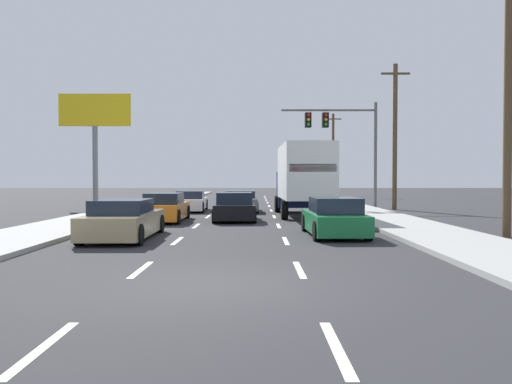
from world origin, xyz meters
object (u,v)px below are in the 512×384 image
car_gray (238,202)px  utility_pole_mid (393,135)px  utility_pole_far (331,154)px  car_white (189,202)px  car_green (332,218)px  traffic_signal_mast (335,130)px  car_tan (122,220)px  utility_pole_near (506,83)px  car_black (233,208)px  box_truck (301,177)px  roadside_billboard (93,124)px  car_orange (163,208)px

car_gray → utility_pole_mid: size_ratio=0.50×
utility_pole_mid → utility_pole_far: bearing=90.2°
car_white → car_green: 14.66m
traffic_signal_mast → car_tan: bearing=-119.9°
utility_pole_near → car_black: bearing=144.7°
utility_pole_mid → box_truck: bearing=-138.0°
car_tan → box_truck: (6.73, 9.71, 1.46)m
car_tan → roadside_billboard: bearing=110.2°
car_green → utility_pole_far: size_ratio=0.45×
utility_pole_far → car_black: bearing=-106.2°
box_truck → utility_pole_far: 31.20m
car_black → utility_pole_mid: (9.73, 8.35, 4.11)m
car_gray → roadside_billboard: roadside_billboard is taller
car_orange → car_black: bearing=7.6°
car_tan → utility_pole_near: (12.66, 0.39, 4.52)m
car_green → traffic_signal_mast: traffic_signal_mast is taller
car_black → roadside_billboard: (-10.14, 11.58, 5.13)m
car_white → car_orange: 7.27m
car_black → roadside_billboard: bearing=131.2°
car_green → car_black: bearing=120.5°
car_white → car_green: size_ratio=1.15×
car_tan → roadside_billboard: (-6.83, 18.61, 5.13)m
car_tan → car_orange: bearing=88.7°
car_gray → roadside_billboard: 12.55m
car_green → box_truck: bearing=91.6°
car_white → utility_pole_near: bearing=-47.6°
car_gray → utility_pole_far: size_ratio=0.50×
utility_pole_mid → roadside_billboard: (-19.87, 3.24, 1.02)m
car_gray → car_black: size_ratio=1.12×
car_orange → utility_pole_mid: bearing=34.2°
car_white → utility_pole_mid: (12.66, 1.50, 4.15)m
car_black → car_green: 7.24m
car_white → car_orange: bearing=-91.8°
traffic_signal_mast → utility_pole_near: (3.04, -16.36, -0.01)m
car_orange → traffic_signal_mast: traffic_signal_mast is taller
car_black → box_truck: (3.43, 2.68, 1.46)m
car_black → utility_pole_far: utility_pole_far is taller
car_tan → car_green: bearing=6.4°
car_black → box_truck: box_truck is taller
car_green → utility_pole_near: utility_pole_near is taller
car_gray → box_truck: bearing=-47.9°
car_white → traffic_signal_mast: 10.71m
car_tan → box_truck: bearing=55.2°
utility_pole_mid → utility_pole_far: size_ratio=0.99×
traffic_signal_mast → utility_pole_mid: utility_pole_mid is taller
utility_pole_near → utility_pole_far: 39.77m
car_orange → car_green: (6.83, -5.82, 0.00)m
car_white → traffic_signal_mast: traffic_signal_mast is taller
utility_pole_far → roadside_billboard: bearing=-132.5°
utility_pole_near → car_white: bearing=132.4°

